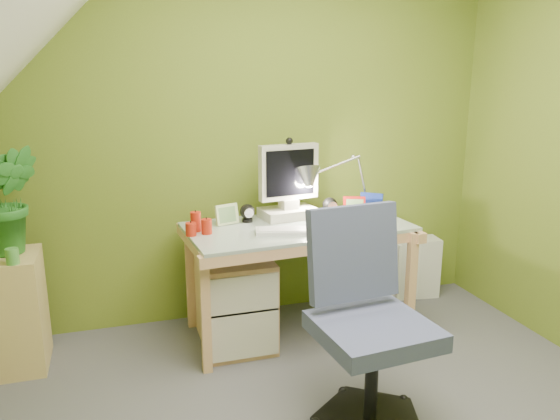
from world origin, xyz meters
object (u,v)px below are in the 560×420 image
object	(u,v)px
radiator	(408,268)
task_chair	(374,327)
desk	(297,280)
monitor	(289,178)
potted_plant	(9,200)
side_ledge	(21,311)
desk_lamp	(356,170)

from	to	relation	value
radiator	task_chair	bearing A→B (deg)	-118.73
desk	radiator	size ratio (longest dim) A/B	3.03
monitor	radiator	distance (m)	1.22
monitor	potted_plant	size ratio (longest dim) A/B	0.88
side_ledge	desk	bearing A→B (deg)	-2.98
monitor	task_chair	size ratio (longest dim) A/B	0.51
desk	side_ledge	distance (m)	1.57
potted_plant	task_chair	distance (m)	1.98
monitor	radiator	xyz separation A→B (m)	(0.96, 0.14, -0.74)
desk_lamp	task_chair	xyz separation A→B (m)	(-0.43, -1.16, -0.48)
desk_lamp	task_chair	bearing A→B (deg)	-111.66
potted_plant	side_ledge	bearing A→B (deg)	-90.00
side_ledge	radiator	distance (m)	2.54
desk	potted_plant	size ratio (longest dim) A/B	2.27
desk_lamp	potted_plant	distance (m)	2.02
side_ledge	monitor	bearing A→B (deg)	3.59
monitor	potted_plant	world-z (taller)	potted_plant
potted_plant	radiator	distance (m)	2.63
desk	task_chair	xyz separation A→B (m)	(0.02, -0.98, 0.15)
desk	potted_plant	distance (m)	1.68
desk	monitor	bearing A→B (deg)	85.39
side_ledge	radiator	xyz separation A→B (m)	(2.52, 0.24, -0.11)
monitor	desk	bearing A→B (deg)	-97.66
side_ledge	potted_plant	size ratio (longest dim) A/B	1.12
monitor	side_ledge	xyz separation A→B (m)	(-1.57, -0.10, -0.63)
desk	monitor	xyz separation A→B (m)	(0.00, 0.18, 0.60)
task_chair	monitor	bearing A→B (deg)	85.93
monitor	side_ledge	world-z (taller)	monitor
desk	potted_plant	xyz separation A→B (m)	(-1.57, 0.13, 0.58)
side_ledge	potted_plant	xyz separation A→B (m)	(0.00, 0.05, 0.61)
potted_plant	task_chair	world-z (taller)	potted_plant
task_chair	radiator	world-z (taller)	task_chair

